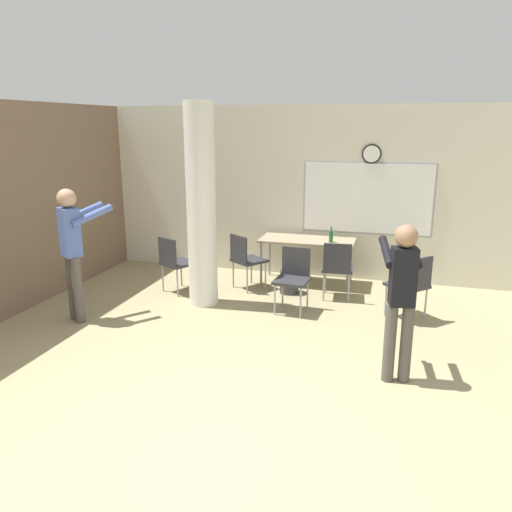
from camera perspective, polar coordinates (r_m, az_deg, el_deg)
ground_plane at (r=4.22m, az=-7.44°, el=-21.52°), size 24.00×24.00×0.00m
wall_left_accent at (r=7.53m, az=-25.15°, el=5.06°), size 0.12×7.00×2.80m
wall_back at (r=8.35m, az=6.24°, el=7.20°), size 8.00×0.15×2.80m
support_pillar at (r=6.91m, az=-6.28°, el=5.62°), size 0.41×0.41×2.80m
folding_table at (r=7.97m, az=5.86°, el=1.54°), size 1.49×0.66×0.73m
bottle_on_table at (r=7.79m, az=8.57°, el=2.24°), size 0.06×0.06×0.24m
waste_bin at (r=7.61m, az=3.82°, el=-2.93°), size 0.29×0.29×0.36m
chair_table_front at (r=6.81m, az=4.28°, el=-2.17°), size 0.47×0.47×0.87m
chair_near_pillar at (r=7.62m, az=-9.26°, el=-0.47°), size 0.59×0.59×0.87m
chair_table_left at (r=7.68m, az=-1.20°, el=-0.16°), size 0.61×0.61×0.87m
chair_mid_room at (r=6.78m, az=17.34°, el=-2.90°), size 0.62×0.62×0.87m
chair_table_right at (r=7.32m, az=9.29°, el=-1.11°), size 0.47×0.47×0.87m
person_watching_back at (r=6.74m, az=-20.18°, el=1.23°), size 0.61×0.69×1.73m
person_playing_side at (r=5.02m, az=16.27°, el=-3.86°), size 0.44×0.62×1.60m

